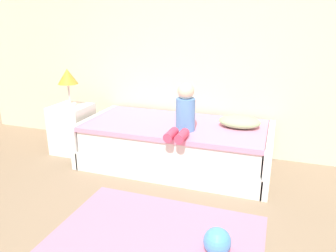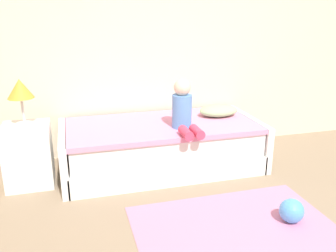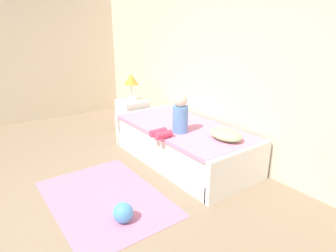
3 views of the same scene
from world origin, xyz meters
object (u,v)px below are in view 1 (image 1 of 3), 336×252
object	(u,v)px
bed	(175,145)
nightstand	(73,129)
child_figure	(184,113)
toy_ball	(217,241)
table_lamp	(68,78)
pillow	(240,122)

from	to	relation	value
bed	nightstand	distance (m)	1.35
child_figure	toy_ball	world-z (taller)	child_figure
bed	table_lamp	distance (m)	1.52
nightstand	table_lamp	xyz separation A→B (m)	(0.00, -0.00, 0.64)
bed	pillow	size ratio (longest dim) A/B	4.80
child_figure	toy_ball	distance (m)	1.38
toy_ball	child_figure	bearing A→B (deg)	117.74
nightstand	toy_ball	xyz separation A→B (m)	(2.09, -1.30, -0.20)
toy_ball	bed	bearing A→B (deg)	119.27
pillow	toy_ball	world-z (taller)	pillow
nightstand	toy_ball	world-z (taller)	nightstand
table_lamp	child_figure	world-z (taller)	table_lamp
child_figure	pillow	distance (m)	0.63
table_lamp	child_figure	size ratio (longest dim) A/B	0.88
table_lamp	toy_ball	distance (m)	2.60
bed	toy_ball	world-z (taller)	bed
table_lamp	toy_ball	world-z (taller)	table_lamp
toy_ball	nightstand	bearing A→B (deg)	148.18
nightstand	table_lamp	size ratio (longest dim) A/B	1.33
table_lamp	nightstand	bearing A→B (deg)	135.00
pillow	child_figure	bearing A→B (deg)	-147.88
bed	nightstand	bearing A→B (deg)	-178.89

